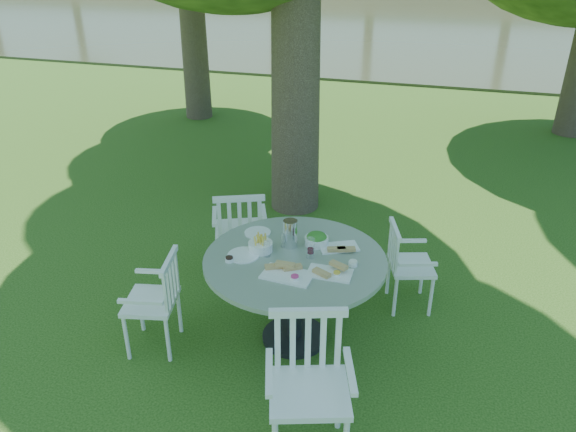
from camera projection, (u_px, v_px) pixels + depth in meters
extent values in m
plane|color=#1A3C0C|center=(282.00, 305.00, 5.33)|extent=(140.00, 140.00, 0.00)
cylinder|color=black|center=(294.00, 336.00, 4.89)|extent=(0.56, 0.56, 0.04)
cylinder|color=black|center=(295.00, 300.00, 4.71)|extent=(0.12, 0.12, 0.73)
cylinder|color=gray|center=(295.00, 260.00, 4.54)|extent=(1.49, 1.49, 0.04)
cylinder|color=white|center=(431.00, 297.00, 5.10)|extent=(0.03, 0.03, 0.41)
cylinder|color=white|center=(422.00, 275.00, 5.42)|extent=(0.03, 0.03, 0.41)
cylinder|color=white|center=(395.00, 297.00, 5.09)|extent=(0.03, 0.03, 0.41)
cylinder|color=white|center=(388.00, 275.00, 5.42)|extent=(0.03, 0.03, 0.41)
cube|color=white|center=(411.00, 266.00, 5.16)|extent=(0.49, 0.51, 0.04)
cube|color=white|center=(393.00, 248.00, 5.07)|extent=(0.16, 0.41, 0.42)
cylinder|color=white|center=(260.00, 242.00, 5.93)|extent=(0.04, 0.04, 0.48)
cylinder|color=white|center=(220.00, 244.00, 5.89)|extent=(0.04, 0.04, 0.48)
cylinder|color=white|center=(263.00, 261.00, 5.59)|extent=(0.04, 0.04, 0.48)
cylinder|color=white|center=(220.00, 263.00, 5.55)|extent=(0.04, 0.04, 0.48)
cube|color=white|center=(240.00, 230.00, 5.62)|extent=(0.62, 0.60, 0.04)
cube|color=white|center=(240.00, 220.00, 5.33)|extent=(0.47, 0.23, 0.49)
cylinder|color=white|center=(141.00, 310.00, 4.91)|extent=(0.03, 0.03, 0.43)
cylinder|color=white|center=(126.00, 338.00, 4.57)|extent=(0.03, 0.03, 0.43)
cylinder|color=white|center=(179.00, 312.00, 4.88)|extent=(0.03, 0.03, 0.43)
cylinder|color=white|center=(168.00, 340.00, 4.54)|extent=(0.03, 0.03, 0.43)
cube|color=white|center=(151.00, 301.00, 4.62)|extent=(0.48, 0.51, 0.04)
cube|color=white|center=(171.00, 282.00, 4.52)|extent=(0.13, 0.44, 0.44)
cylinder|color=white|center=(275.00, 402.00, 3.90)|extent=(0.04, 0.04, 0.50)
cylinder|color=white|center=(339.00, 400.00, 3.91)|extent=(0.04, 0.04, 0.50)
cube|color=white|center=(309.00, 393.00, 3.60)|extent=(0.63, 0.60, 0.04)
cube|color=white|center=(308.00, 342.00, 3.69)|extent=(0.50, 0.20, 0.51)
cube|color=white|center=(287.00, 275.00, 4.29)|extent=(0.40, 0.26, 0.01)
cube|color=white|center=(330.00, 273.00, 4.31)|extent=(0.35, 0.20, 0.01)
cube|color=white|center=(339.00, 247.00, 4.67)|extent=(0.37, 0.30, 0.01)
cylinder|color=white|center=(244.00, 255.00, 4.56)|extent=(0.26, 0.26, 0.01)
cylinder|color=white|center=(258.00, 233.00, 4.90)|extent=(0.23, 0.23, 0.01)
cylinder|color=white|center=(260.00, 246.00, 4.62)|extent=(0.20, 0.20, 0.08)
cylinder|color=white|center=(316.00, 241.00, 4.72)|extent=(0.20, 0.20, 0.07)
cylinder|color=silver|center=(290.00, 234.00, 4.65)|extent=(0.12, 0.12, 0.24)
cylinder|color=white|center=(311.00, 248.00, 4.50)|extent=(0.06, 0.06, 0.18)
cylinder|color=white|center=(285.00, 240.00, 4.67)|extent=(0.07, 0.07, 0.12)
cylinder|color=white|center=(267.00, 250.00, 4.54)|extent=(0.06, 0.06, 0.11)
cylinder|color=white|center=(295.00, 279.00, 4.23)|extent=(0.07, 0.07, 0.03)
cylinder|color=white|center=(337.00, 275.00, 4.28)|extent=(0.06, 0.06, 0.03)
cylinder|color=white|center=(353.00, 264.00, 4.42)|extent=(0.07, 0.07, 0.03)
cylinder|color=white|center=(229.00, 260.00, 4.47)|extent=(0.07, 0.07, 0.03)
cube|color=#333821|center=(434.00, 13.00, 25.01)|extent=(100.00, 28.00, 0.12)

